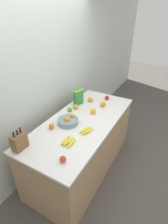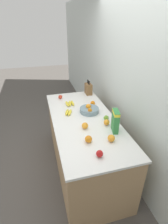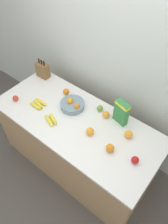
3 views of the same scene
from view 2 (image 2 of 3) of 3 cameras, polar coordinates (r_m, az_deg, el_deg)
name	(u,v)px [view 2 (image 2 of 3)]	position (r m, az deg, el deg)	size (l,w,h in m)	color
ground_plane	(84,165)	(3.09, -0.07, -17.06)	(14.00, 14.00, 0.00)	#514C47
wall_back	(128,90)	(2.58, 14.30, 7.08)	(9.00, 0.06, 2.60)	silver
counter	(84,144)	(2.77, -0.08, -10.39)	(2.00, 0.89, 0.92)	tan
knife_block	(88,89)	(3.28, 1.45, 7.56)	(0.17, 0.10, 0.30)	brown
cereal_box	(115,120)	(2.20, 10.21, -2.65)	(0.18, 0.11, 0.29)	#338442
fruit_bowl	(89,110)	(2.66, 1.72, 0.71)	(0.29, 0.29, 0.12)	gray
banana_bunch_left	(70,103)	(2.91, -4.65, 2.82)	(0.19, 0.14, 0.04)	yellow
banana_bunch_right	(68,112)	(2.64, -5.12, -0.09)	(0.21, 0.15, 0.04)	yellow
apple_front	(60,97)	(3.13, -7.75, 4.91)	(0.07, 0.07, 0.07)	red
apple_rightmost	(100,154)	(1.87, 5.11, -13.41)	(0.07, 0.07, 0.07)	red
apple_near_bananas	(106,118)	(2.47, 7.25, -1.91)	(0.07, 0.07, 0.07)	#6B9E33
orange_front_center	(107,122)	(2.37, 7.40, -3.35)	(0.08, 0.08, 0.08)	orange
orange_back_center	(111,138)	(2.08, 8.89, -8.43)	(0.09, 0.09, 0.09)	orange
orange_mid_right	(85,126)	(2.27, 0.32, -4.48)	(0.09, 0.09, 0.09)	orange
orange_mid_left	(88,139)	(2.05, 1.47, -8.83)	(0.09, 0.09, 0.09)	orange
orange_front_left	(93,103)	(2.87, 2.86, 2.90)	(0.08, 0.08, 0.08)	orange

